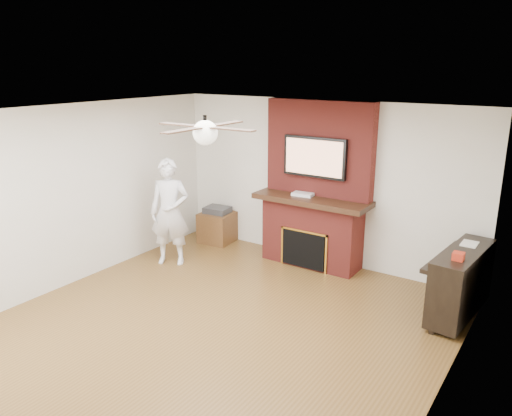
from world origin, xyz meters
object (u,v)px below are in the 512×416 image
Objects in this scene: person at (170,212)px; side_table at (218,226)px; piano at (460,281)px; fireplace at (315,201)px.

person is 1.29m from side_table.
piano reaches higher than side_table.
piano is (2.29, -0.55, -0.53)m from fireplace.
person is 1.22× the size of piano.
person is at bearing -95.69° from side_table.
side_table is (-1.83, -0.07, -0.71)m from fireplace.
person reaches higher than piano.
fireplace is at bearing 5.04° from person.
fireplace is 2.21m from person.
side_table is (-0.00, 1.17, -0.54)m from person.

